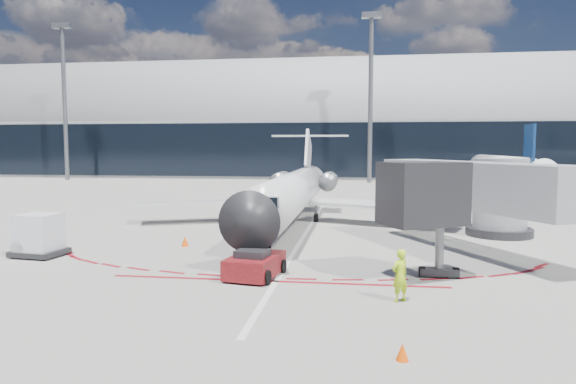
# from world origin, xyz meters

# --- Properties ---
(ground) EXTENTS (260.00, 260.00, 0.00)m
(ground) POSITION_xyz_m (0.00, 0.00, 0.00)
(ground) COLOR slate
(ground) RESTS_ON ground
(apron_centerline) EXTENTS (0.25, 40.00, 0.01)m
(apron_centerline) POSITION_xyz_m (0.00, 2.00, 0.01)
(apron_centerline) COLOR silver
(apron_centerline) RESTS_ON ground
(apron_stop_bar) EXTENTS (14.00, 0.25, 0.01)m
(apron_stop_bar) POSITION_xyz_m (0.00, -11.50, 0.01)
(apron_stop_bar) COLOR maroon
(apron_stop_bar) RESTS_ON ground
(terminal_building) EXTENTS (150.00, 24.15, 24.00)m
(terminal_building) POSITION_xyz_m (0.00, 64.97, 8.52)
(terminal_building) COLOR #96989B
(terminal_building) RESTS_ON ground
(jet_bridge) EXTENTS (10.03, 15.20, 4.90)m
(jet_bridge) POSITION_xyz_m (9.79, -3.01, 3.01)
(jet_bridge) COLOR #95979D
(jet_bridge) RESTS_ON ground
(light_mast_west) EXTENTS (0.70, 0.70, 25.00)m
(light_mast_west) POSITION_xyz_m (-45.00, 48.00, 12.50)
(light_mast_west) COLOR slate
(light_mast_west) RESTS_ON ground
(light_mast_centre) EXTENTS (0.70, 0.70, 25.00)m
(light_mast_centre) POSITION_xyz_m (5.00, 48.00, 12.50)
(light_mast_centre) COLOR slate
(light_mast_centre) RESTS_ON ground
(regional_jet) EXTENTS (23.10, 28.49, 7.14)m
(regional_jet) POSITION_xyz_m (-1.25, 4.14, 2.38)
(regional_jet) COLOR silver
(regional_jet) RESTS_ON ground
(pushback_tug) EXTENTS (2.42, 4.80, 1.22)m
(pushback_tug) POSITION_xyz_m (-1.01, -10.89, 0.54)
(pushback_tug) COLOR #510B11
(pushback_tug) RESTS_ON ground
(ramp_worker) EXTENTS (0.83, 0.79, 1.90)m
(ramp_worker) POSITION_xyz_m (4.82, -13.61, 0.95)
(ramp_worker) COLOR #B6E317
(ramp_worker) RESTS_ON ground
(uld_container) EXTENTS (2.50, 2.20, 2.15)m
(uld_container) POSITION_xyz_m (-12.62, -8.33, 1.07)
(uld_container) COLOR black
(uld_container) RESTS_ON ground
(safety_cone_left) EXTENTS (0.41, 0.41, 0.57)m
(safety_cone_left) POSITION_xyz_m (-6.21, -4.80, 0.28)
(safety_cone_left) COLOR #F34D05
(safety_cone_left) RESTS_ON ground
(safety_cone_right) EXTENTS (0.34, 0.34, 0.47)m
(safety_cone_right) POSITION_xyz_m (4.49, -18.78, 0.24)
(safety_cone_right) COLOR #F34D05
(safety_cone_right) RESTS_ON ground
(bg_airliner_0) EXTENTS (31.16, 33.00, 10.08)m
(bg_airliner_0) POSITION_xyz_m (22.52, 42.97, 5.04)
(bg_airliner_0) COLOR silver
(bg_airliner_0) RESTS_ON ground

